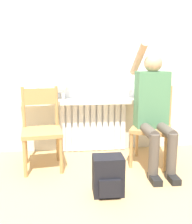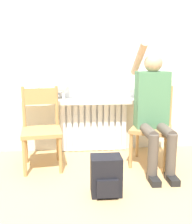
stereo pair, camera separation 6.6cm
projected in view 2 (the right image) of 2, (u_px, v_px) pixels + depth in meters
The scene contains 10 objects.
ground_plane at pixel (104, 196), 2.26m from camera, with size 12.00×12.00×0.00m, color tan.
wall_with_window at pixel (93, 43), 3.18m from camera, with size 7.00×0.06×2.70m.
radiator at pixel (94, 127), 3.32m from camera, with size 0.84×0.08×0.63m.
windowsill at pixel (94, 101), 3.18m from camera, with size 1.78×0.23×0.05m.
window_glass at pixel (93, 47), 3.16m from camera, with size 1.71×0.01×1.23m.
chair_left at pixel (41, 127), 2.79m from camera, with size 0.46×0.46×0.87m.
chair_right at pixel (152, 125), 2.89m from camera, with size 0.54×0.54×0.87m.
person at pixel (154, 107), 2.74m from camera, with size 0.36×0.96×1.35m.
cat at pixel (58, 87), 3.14m from camera, with size 0.44×0.12×0.23m.
backpack at pixel (106, 176), 2.26m from camera, with size 0.26×0.22×0.34m.
Camera 2 is at (-0.24, -2.05, 1.17)m, focal length 42.00 mm.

